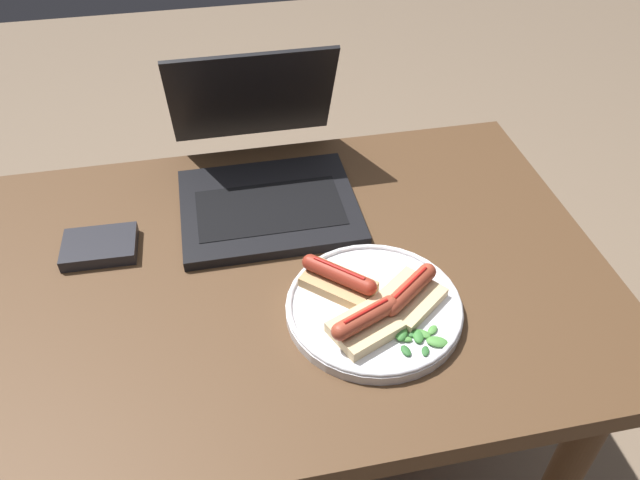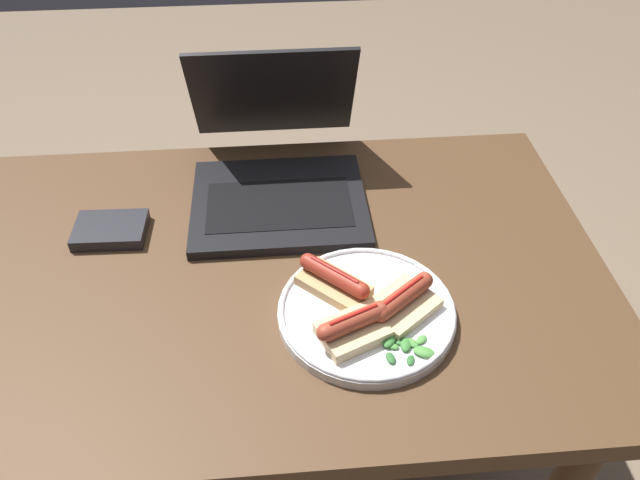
% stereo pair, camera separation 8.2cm
% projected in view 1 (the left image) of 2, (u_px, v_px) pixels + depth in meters
% --- Properties ---
extents(desk, '(1.12, 0.70, 0.73)m').
position_uv_depth(desk, '(259.00, 317.00, 1.05)').
color(desk, '#4C331E').
rests_on(desk, ground_plane).
extents(laptop, '(0.30, 0.36, 0.23)m').
position_uv_depth(laptop, '(264.00, 174.00, 1.10)').
color(laptop, black).
rests_on(laptop, desk).
extents(plate, '(0.26, 0.26, 0.02)m').
position_uv_depth(plate, '(374.00, 307.00, 0.91)').
color(plate, silver).
rests_on(plate, desk).
extents(sausage_toast_left, '(0.12, 0.12, 0.04)m').
position_uv_depth(sausage_toast_left, '(409.00, 294.00, 0.90)').
color(sausage_toast_left, '#D6B784').
rests_on(sausage_toast_left, plate).
extents(sausage_toast_middle, '(0.11, 0.10, 0.05)m').
position_uv_depth(sausage_toast_middle, '(365.00, 323.00, 0.86)').
color(sausage_toast_middle, '#D6B784').
rests_on(sausage_toast_middle, plate).
extents(sausage_toast_right, '(0.12, 0.11, 0.04)m').
position_uv_depth(sausage_toast_right, '(339.00, 279.00, 0.92)').
color(sausage_toast_right, tan).
rests_on(sausage_toast_right, plate).
extents(salad_pile, '(0.07, 0.06, 0.01)m').
position_uv_depth(salad_pile, '(418.00, 337.00, 0.86)').
color(salad_pile, '#4C8E3D').
rests_on(salad_pile, plate).
extents(external_drive, '(0.12, 0.09, 0.02)m').
position_uv_depth(external_drive, '(100.00, 247.00, 1.01)').
color(external_drive, '#232328').
rests_on(external_drive, desk).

